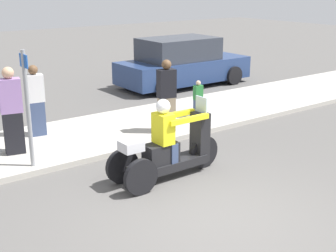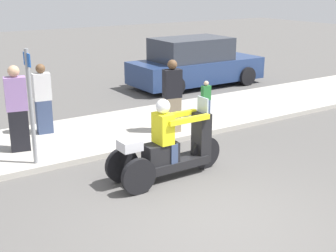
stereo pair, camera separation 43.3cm
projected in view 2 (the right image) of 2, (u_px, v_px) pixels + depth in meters
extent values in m
plane|color=#565451|center=(214.00, 219.00, 7.14)|extent=(60.00, 60.00, 0.00)
cube|color=#B2ADA3|center=(89.00, 136.00, 10.80)|extent=(28.00, 2.80, 0.12)
cylinder|color=black|center=(205.00, 152.00, 8.99)|extent=(0.63, 0.10, 0.63)
cylinder|color=black|center=(139.00, 176.00, 7.89)|extent=(0.63, 0.10, 0.63)
cylinder|color=black|center=(122.00, 165.00, 8.37)|extent=(0.63, 0.10, 0.63)
cube|color=black|center=(168.00, 165.00, 8.56)|extent=(1.57, 0.42, 0.16)
cube|color=black|center=(161.00, 153.00, 8.41)|extent=(0.63, 0.33, 0.36)
cube|color=black|center=(201.00, 137.00, 8.84)|extent=(0.24, 0.33, 0.95)
cube|color=silver|center=(203.00, 105.00, 8.67)|extent=(0.03, 0.30, 0.30)
cube|color=silver|center=(130.00, 145.00, 8.00)|extent=(0.36, 0.33, 0.18)
cube|color=yellow|center=(163.00, 128.00, 8.30)|extent=(0.26, 0.38, 0.55)
sphere|color=white|center=(163.00, 106.00, 8.18)|extent=(0.26, 0.26, 0.26)
cube|color=#38476B|center=(173.00, 153.00, 8.40)|extent=(0.14, 0.14, 0.36)
cube|color=#38476B|center=(165.00, 149.00, 8.60)|extent=(0.14, 0.14, 0.36)
cube|color=yellow|center=(189.00, 120.00, 8.32)|extent=(0.86, 0.09, 0.09)
cube|color=yellow|center=(177.00, 115.00, 8.64)|extent=(0.86, 0.09, 0.09)
cube|color=gray|center=(172.00, 115.00, 10.78)|extent=(0.39, 0.30, 0.82)
cube|color=black|center=(172.00, 84.00, 10.56)|extent=(0.43, 0.30, 0.65)
sphere|color=brown|center=(172.00, 65.00, 10.43)|extent=(0.22, 0.22, 0.22)
cube|color=#38476B|center=(206.00, 109.00, 11.95)|extent=(0.22, 0.15, 0.46)
cube|color=#267233|center=(206.00, 93.00, 11.83)|extent=(0.24, 0.16, 0.37)
sphere|color=beige|center=(206.00, 83.00, 11.75)|extent=(0.13, 0.13, 0.13)
cube|color=#38476B|center=(44.00, 117.00, 10.69)|extent=(0.37, 0.27, 0.78)
cube|color=silver|center=(42.00, 87.00, 10.48)|extent=(0.41, 0.28, 0.62)
sphere|color=brown|center=(40.00, 69.00, 10.36)|extent=(0.21, 0.21, 0.21)
cube|color=black|center=(19.00, 130.00, 9.57)|extent=(0.42, 0.33, 0.86)
cube|color=#9972B2|center=(16.00, 94.00, 9.34)|extent=(0.46, 0.33, 0.68)
sphere|color=tan|center=(13.00, 71.00, 9.21)|extent=(0.23, 0.23, 0.23)
cube|color=navy|center=(196.00, 70.00, 16.10)|extent=(4.63, 1.83, 0.74)
cube|color=#2D333D|center=(191.00, 49.00, 15.76)|extent=(2.54, 1.65, 0.75)
cylinder|color=black|center=(247.00, 76.00, 16.22)|extent=(0.64, 0.22, 0.64)
cylinder|color=black|center=(214.00, 68.00, 17.69)|extent=(0.64, 0.22, 0.64)
cylinder|color=black|center=(175.00, 86.00, 14.65)|extent=(0.64, 0.22, 0.64)
cylinder|color=black|center=(145.00, 77.00, 16.11)|extent=(0.64, 0.22, 0.64)
cylinder|color=gray|center=(31.00, 108.00, 8.68)|extent=(0.08, 0.08, 2.20)
cube|color=#1E51AD|center=(27.00, 60.00, 8.42)|extent=(0.02, 0.36, 0.24)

